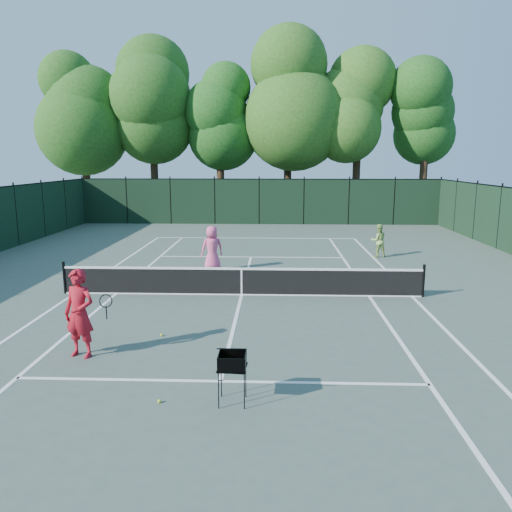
{
  "coord_description": "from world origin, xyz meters",
  "views": [
    {
      "loc": [
        1.06,
        -15.59,
        4.33
      ],
      "look_at": [
        0.43,
        1.0,
        1.1
      ],
      "focal_mm": 35.0,
      "sensor_mm": 36.0,
      "label": 1
    }
  ],
  "objects_px": {
    "player_pink": "(212,248)",
    "loose_ball_near_cart": "(159,401)",
    "coach": "(80,313)",
    "player_green": "(378,241)",
    "ball_hopper": "(232,361)",
    "loose_ball_midcourt": "(162,335)"
  },
  "relations": [
    {
      "from": "player_green",
      "to": "loose_ball_near_cart",
      "type": "height_order",
      "value": "player_green"
    },
    {
      "from": "player_pink",
      "to": "player_green",
      "type": "distance_m",
      "value": 7.77
    },
    {
      "from": "coach",
      "to": "player_pink",
      "type": "bearing_deg",
      "value": 93.58
    },
    {
      "from": "ball_hopper",
      "to": "loose_ball_midcourt",
      "type": "height_order",
      "value": "ball_hopper"
    },
    {
      "from": "coach",
      "to": "player_green",
      "type": "bearing_deg",
      "value": 68.49
    },
    {
      "from": "player_green",
      "to": "loose_ball_near_cart",
      "type": "relative_size",
      "value": 21.75
    },
    {
      "from": "coach",
      "to": "ball_hopper",
      "type": "relative_size",
      "value": 2.11
    },
    {
      "from": "ball_hopper",
      "to": "loose_ball_midcourt",
      "type": "bearing_deg",
      "value": 126.88
    },
    {
      "from": "player_pink",
      "to": "loose_ball_near_cart",
      "type": "relative_size",
      "value": 26.22
    },
    {
      "from": "player_green",
      "to": "loose_ball_near_cart",
      "type": "bearing_deg",
      "value": 56.31
    },
    {
      "from": "loose_ball_near_cart",
      "to": "ball_hopper",
      "type": "bearing_deg",
      "value": 2.83
    },
    {
      "from": "loose_ball_near_cart",
      "to": "loose_ball_midcourt",
      "type": "height_order",
      "value": "same"
    },
    {
      "from": "player_green",
      "to": "loose_ball_midcourt",
      "type": "xyz_separation_m",
      "value": [
        -7.45,
        -10.57,
        -0.71
      ]
    },
    {
      "from": "coach",
      "to": "player_green",
      "type": "xyz_separation_m",
      "value": [
        8.94,
        11.9,
        -0.25
      ]
    },
    {
      "from": "player_green",
      "to": "loose_ball_midcourt",
      "type": "height_order",
      "value": "player_green"
    },
    {
      "from": "player_green",
      "to": "loose_ball_near_cart",
      "type": "xyz_separation_m",
      "value": [
        -6.72,
        -14.01,
        -0.71
      ]
    },
    {
      "from": "player_green",
      "to": "loose_ball_midcourt",
      "type": "bearing_deg",
      "value": 46.76
    },
    {
      "from": "player_green",
      "to": "ball_hopper",
      "type": "relative_size",
      "value": 1.57
    },
    {
      "from": "ball_hopper",
      "to": "loose_ball_near_cart",
      "type": "height_order",
      "value": "ball_hopper"
    },
    {
      "from": "coach",
      "to": "player_pink",
      "type": "relative_size",
      "value": 1.11
    },
    {
      "from": "ball_hopper",
      "to": "loose_ball_near_cart",
      "type": "bearing_deg",
      "value": -171.64
    },
    {
      "from": "coach",
      "to": "loose_ball_near_cart",
      "type": "height_order",
      "value": "coach"
    }
  ]
}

